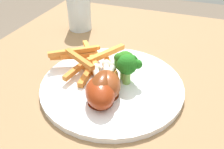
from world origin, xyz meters
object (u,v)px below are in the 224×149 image
Objects in this scene: dining_table at (124,128)px; broccoli_floret_front at (130,66)px; chicken_drumstick_near at (104,85)px; chicken_drumstick_extra at (100,91)px; water_glass at (79,9)px; dinner_plate at (112,85)px; broccoli_floret_middle at (126,62)px; carrot_fries_pile at (87,60)px; chicken_drumstick_far at (107,84)px.

broccoli_floret_front is at bearing -76.25° from dining_table.
dining_table is 0.17m from chicken_drumstick_near.
chicken_drumstick_extra is 0.35m from water_glass.
dinner_plate is (-0.01, 0.03, 0.13)m from dining_table.
broccoli_floret_middle reaches higher than carrot_fries_pile.
dinner_plate is 2.28× the size of chicken_drumstick_near.
broccoli_floret_front is 0.02m from broccoli_floret_middle.
broccoli_floret_middle is at bearing -41.25° from dinner_plate.
dining_table is at bearing -28.08° from chicken_drumstick_near.
chicken_drumstick_far reaches higher than dinner_plate.
broccoli_floret_middle is (0.01, 0.01, 0.18)m from dining_table.
dinner_plate is at bearing 6.49° from chicken_drumstick_far.
dining_table is at bearing -22.53° from chicken_drumstick_extra.
chicken_drumstick_extra is at bearing 167.62° from chicken_drumstick_far.
dinner_plate is at bearing -1.03° from chicken_drumstick_extra.
chicken_drumstick_far is at bearing 164.27° from broccoli_floret_middle.
water_glass is (0.28, 0.19, 0.02)m from chicken_drumstick_near.
broccoli_floret_front is 0.40× the size of carrot_fries_pile.
carrot_fries_pile is 0.24m from water_glass.
broccoli_floret_middle is (0.02, -0.02, 0.05)m from dinner_plate.
broccoli_floret_middle is 0.30m from water_glass.
dining_table is at bearing -70.00° from dinner_plate.
chicken_drumstick_near is at bearing 179.30° from dinner_plate.
chicken_drumstick_extra reaches higher than carrot_fries_pile.
dining_table is 0.13m from dinner_plate.
chicken_drumstick_extra is at bearing 178.97° from dinner_plate.
carrot_fries_pile is at bearing 86.07° from broccoli_floret_middle.
chicken_drumstick_far is at bearing -131.34° from carrot_fries_pile.
chicken_drumstick_near reaches higher than carrot_fries_pile.
chicken_drumstick_far reaches higher than carrot_fries_pile.
dinner_plate is 0.31m from water_glass.
dining_table is 0.17m from chicken_drumstick_far.
broccoli_floret_middle reaches higher than chicken_drumstick_extra.
broccoli_floret_middle is 0.39× the size of carrot_fries_pile.
water_glass is at bearing 32.86° from chicken_drumstick_extra.
water_glass reaches higher than chicken_drumstick_extra.
carrot_fries_pile reaches higher than dining_table.
chicken_drumstick_near is 1.06× the size of water_glass.
dinner_plate is at bearing -113.02° from carrot_fries_pile.
broccoli_floret_front is 0.54× the size of chicken_drumstick_far.
broccoli_floret_middle reaches higher than chicken_drumstick_far.
chicken_drumstick_near is at bearing -145.58° from water_glass.
chicken_drumstick_far is at bearing -173.51° from dinner_plate.
broccoli_floret_middle is 0.49× the size of chicken_drumstick_extra.
chicken_drumstick_extra is at bearing 178.10° from chicken_drumstick_near.
dining_table is 7.65× the size of chicken_drumstick_far.
chicken_drumstick_near is (-0.07, 0.02, -0.02)m from broccoli_floret_middle.
water_glass reaches higher than broccoli_floret_front.
dinner_plate is 0.06m from broccoli_floret_middle.
carrot_fries_pile is at bearing 43.98° from chicken_drumstick_near.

